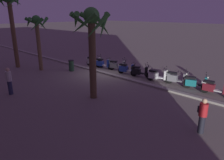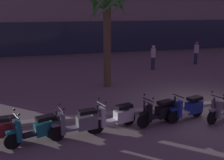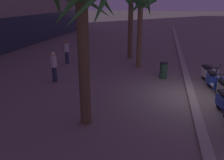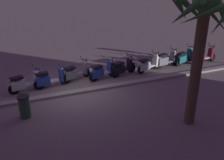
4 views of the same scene
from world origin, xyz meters
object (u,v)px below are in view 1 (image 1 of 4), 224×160
at_px(scooter_teal_mid_front, 195,83).
at_px(scooter_grey_gap_after_mid, 176,78).
at_px(palm_tree_near_sign, 11,14).
at_px(pedestrian_strolling_near_curb, 9,80).
at_px(scooter_maroon_last_in_row, 214,88).
at_px(litter_bin, 71,65).
at_px(scooter_black_mid_rear, 139,71).
at_px(scooter_blue_second_in_line, 126,69).
at_px(scooter_silver_mid_centre, 94,61).
at_px(pedestrian_by_palm_tree, 203,115).
at_px(scooter_grey_lead_nearest, 117,65).
at_px(scooter_blue_tail_end, 103,63).
at_px(scooter_white_far_back, 157,76).
at_px(palm_tree_by_mall_entrance, 37,30).
at_px(palm_tree_far_corner, 92,33).

xyz_separation_m(scooter_teal_mid_front, scooter_grey_gap_after_mid, (1.35, 0.05, 0.02)).
xyz_separation_m(palm_tree_near_sign, pedestrian_strolling_near_curb, (-6.61, 3.27, -3.87)).
relative_size(scooter_grey_gap_after_mid, palm_tree_near_sign, 0.27).
bearing_deg(scooter_teal_mid_front, scooter_maroon_last_in_row, 168.76).
height_order(scooter_grey_gap_after_mid, litter_bin, scooter_grey_gap_after_mid).
bearing_deg(litter_bin, scooter_black_mid_rear, -154.56).
relative_size(scooter_blue_second_in_line, palm_tree_near_sign, 0.27).
xyz_separation_m(scooter_silver_mid_centre, pedestrian_strolling_near_curb, (-1.76, 8.36, 0.43)).
distance_m(pedestrian_strolling_near_curb, pedestrian_by_palm_tree, 10.86).
xyz_separation_m(scooter_maroon_last_in_row, scooter_grey_gap_after_mid, (2.59, -0.20, 0.01)).
bearing_deg(pedestrian_by_palm_tree, palm_tree_near_sign, 1.41).
bearing_deg(palm_tree_near_sign, scooter_grey_lead_nearest, -143.76).
relative_size(scooter_maroon_last_in_row, scooter_teal_mid_front, 1.07).
relative_size(scooter_teal_mid_front, litter_bin, 1.82).
bearing_deg(scooter_blue_tail_end, scooter_maroon_last_in_row, -179.22).
distance_m(scooter_blue_tail_end, litter_bin, 2.80).
relative_size(scooter_grey_lead_nearest, scooter_blue_tail_end, 0.95).
bearing_deg(scooter_silver_mid_centre, pedestrian_by_palm_tree, 158.67).
xyz_separation_m(scooter_silver_mid_centre, pedestrian_by_palm_tree, (-11.98, 4.68, 0.35)).
distance_m(scooter_teal_mid_front, scooter_blue_tail_end, 8.38).
xyz_separation_m(scooter_maroon_last_in_row, scooter_white_far_back, (3.95, 0.06, -0.01)).
height_order(scooter_grey_gap_after_mid, palm_tree_by_mall_entrance, palm_tree_by_mall_entrance).
height_order(palm_tree_far_corner, litter_bin, palm_tree_far_corner).
relative_size(pedestrian_strolling_near_curb, pedestrian_by_palm_tree, 1.10).
distance_m(scooter_black_mid_rear, pedestrian_strolling_near_curb, 9.17).
relative_size(scooter_white_far_back, scooter_blue_second_in_line, 1.03).
bearing_deg(scooter_blue_tail_end, scooter_grey_gap_after_mid, -177.33).
xyz_separation_m(scooter_grey_gap_after_mid, pedestrian_by_palm_tree, (-3.77, 5.02, 0.34)).
bearing_deg(scooter_blue_tail_end, scooter_black_mid_rear, -178.72).
height_order(scooter_blue_second_in_line, palm_tree_far_corner, palm_tree_far_corner).
bearing_deg(scooter_blue_tail_end, palm_tree_by_mall_entrance, 50.00).
relative_size(scooter_teal_mid_front, scooter_silver_mid_centre, 0.95).
height_order(scooter_blue_second_in_line, pedestrian_by_palm_tree, pedestrian_by_palm_tree).
bearing_deg(scooter_maroon_last_in_row, scooter_grey_lead_nearest, -1.64).
xyz_separation_m(scooter_black_mid_rear, pedestrian_by_palm_tree, (-6.74, 4.78, 0.35)).
height_order(scooter_grey_lead_nearest, palm_tree_by_mall_entrance, palm_tree_by_mall_entrance).
xyz_separation_m(scooter_blue_second_in_line, scooter_blue_tail_end, (2.78, 0.01, 0.01)).
bearing_deg(palm_tree_far_corner, pedestrian_strolling_near_curb, 38.08).
distance_m(scooter_maroon_last_in_row, scooter_white_far_back, 3.95).
relative_size(scooter_blue_tail_end, pedestrian_by_palm_tree, 1.22).
distance_m(scooter_white_far_back, scooter_blue_second_in_line, 2.88).
height_order(scooter_grey_gap_after_mid, scooter_grey_lead_nearest, same).
height_order(scooter_blue_tail_end, palm_tree_far_corner, palm_tree_far_corner).
xyz_separation_m(scooter_grey_gap_after_mid, scooter_black_mid_rear, (2.97, 0.24, -0.02)).
bearing_deg(scooter_blue_tail_end, scooter_teal_mid_front, -177.43).
height_order(scooter_grey_lead_nearest, palm_tree_near_sign, palm_tree_near_sign).
relative_size(scooter_black_mid_rear, scooter_silver_mid_centre, 0.92).
distance_m(scooter_white_far_back, scooter_blue_tail_end, 5.66).
bearing_deg(scooter_maroon_last_in_row, palm_tree_by_mall_entrance, 18.09).
bearing_deg(scooter_grey_lead_nearest, pedestrian_by_palm_tree, 151.62).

